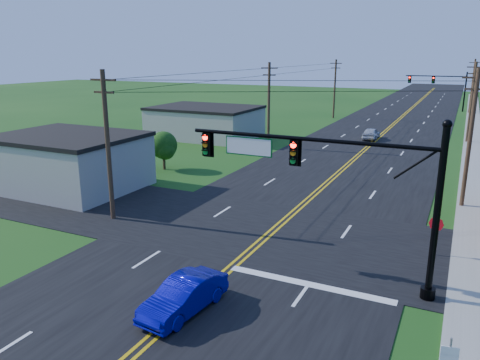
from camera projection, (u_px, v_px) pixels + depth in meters
The scene contains 18 objects.
ground at pixel (136, 348), 16.16m from camera, with size 260.00×260.00×0.00m, color #164212.
road_main at pixel (382, 133), 59.62m from camera, with size 16.00×220.00×0.04m, color black.
road_cross at pixel (268, 232), 26.59m from camera, with size 70.00×10.00×0.04m, color black.
sidewalk at pixel (473, 156), 46.52m from camera, with size 2.00×160.00×0.08m, color gray.
signal_mast_main at pixel (328, 177), 20.06m from camera, with size 11.30×0.60×7.48m.
signal_mast_far at pixel (439, 85), 82.65m from camera, with size 10.98×0.60×7.48m.
cream_bldg_near at pixel (68, 161), 34.93m from camera, with size 10.20×8.20×4.10m.
cream_bldg_far at pixel (205, 122), 56.68m from camera, with size 12.20×9.20×3.70m.
utility_pole_left_a at pixel (108, 143), 27.61m from camera, with size 1.80×0.28×9.00m.
utility_pole_left_b at pixel (269, 104), 49.34m from camera, with size 1.80×0.28×9.00m.
utility_pole_left_c at pixel (335, 88), 72.81m from camera, with size 1.80×0.28×9.00m.
utility_pole_right_a at pixel (470, 136), 29.94m from camera, with size 1.80×0.28×9.00m.
utility_pole_right_b at pixel (472, 101), 52.54m from camera, with size 1.80×0.28×9.00m.
utility_pole_right_c at pixel (472, 85), 78.61m from camera, with size 1.80×0.28×9.00m.
tree_left at pixel (163, 145), 40.60m from camera, with size 2.40×2.40×3.37m.
blue_car at pixel (184, 297), 18.25m from camera, with size 1.44×4.14×1.36m, color #070695.
distant_car at pixel (371, 134), 55.27m from camera, with size 1.62×4.02×1.37m, color silver.
stop_sign at pixel (436, 228), 23.19m from camera, with size 0.72×0.19×2.06m.
Camera 1 is at (9.38, -11.10, 9.85)m, focal length 35.00 mm.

